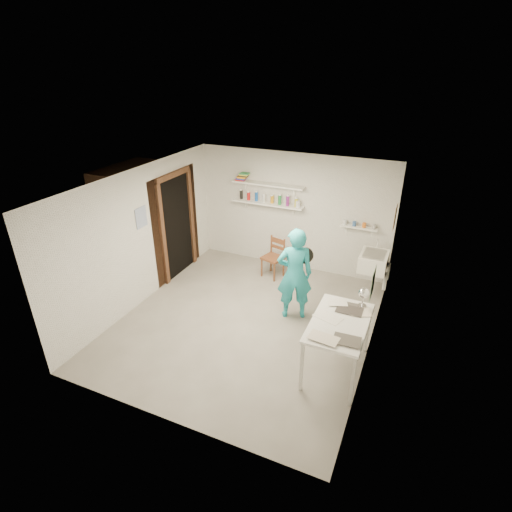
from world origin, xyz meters
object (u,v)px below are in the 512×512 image
at_px(wooden_chair, 273,258).
at_px(desk_lamp, 364,293).
at_px(wall_clock, 305,256).
at_px(work_table, 337,346).
at_px(belfast_sink, 374,261).
at_px(man, 295,274).

distance_m(wooden_chair, desk_lamp, 2.71).
height_order(wall_clock, work_table, wall_clock).
height_order(belfast_sink, desk_lamp, desk_lamp).
height_order(belfast_sink, man, man).
xyz_separation_m(work_table, desk_lamp, (0.20, 0.49, 0.63)).
bearing_deg(belfast_sink, man, -131.99).
bearing_deg(man, wooden_chair, -78.92).
distance_m(belfast_sink, desk_lamp, 1.78).
height_order(man, wall_clock, man).
bearing_deg(work_table, wooden_chair, 129.76).
height_order(wooden_chair, desk_lamp, desk_lamp).
relative_size(wall_clock, work_table, 0.24).
xyz_separation_m(man, wall_clock, (0.09, 0.20, 0.27)).
distance_m(man, wall_clock, 0.35).
bearing_deg(work_table, man, 133.78).
bearing_deg(work_table, belfast_sink, 87.19).
relative_size(wall_clock, desk_lamp, 1.89).
bearing_deg(man, wall_clock, -139.33).
height_order(wall_clock, wooden_chair, wall_clock).
relative_size(wooden_chair, work_table, 0.67).
xyz_separation_m(wall_clock, desk_lamp, (1.10, -0.73, -0.04)).
relative_size(belfast_sink, wooden_chair, 0.73).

